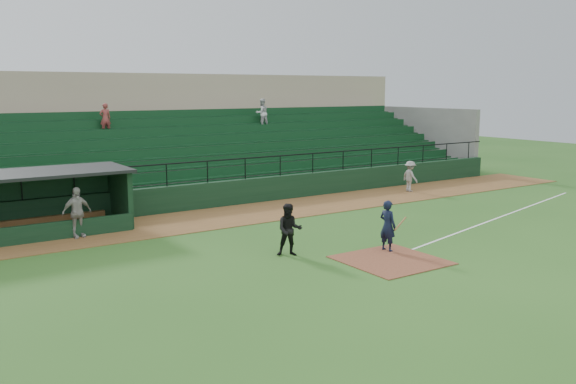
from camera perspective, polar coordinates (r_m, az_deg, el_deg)
ground at (r=20.71m, az=7.73°, el=-5.76°), size 90.00×90.00×0.00m
warning_track at (r=27.04m, az=-3.53°, el=-2.00°), size 40.00×4.00×0.03m
home_plate_dirt at (r=19.99m, az=9.64°, el=-6.33°), size 3.00×3.00×0.03m
foul_line at (r=27.24m, az=18.78°, el=-2.44°), size 17.49×4.44×0.01m
stadium_structure at (r=34.22m, az=-10.73°, el=4.18°), size 38.00×13.08×6.40m
dugout at (r=25.08m, az=-25.11°, el=-0.77°), size 8.90×3.20×2.42m
batter_at_plate at (r=20.91m, az=9.35°, el=-3.15°), size 1.05×0.72×1.77m
umpire at (r=20.08m, az=0.14°, el=-3.57°), size 1.07×1.01×1.76m
runner at (r=33.18m, az=11.40°, el=1.46°), size 0.69×1.11×1.64m
dugout_player_a at (r=23.73m, az=-19.22°, el=-1.82°), size 1.17×0.65×1.89m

